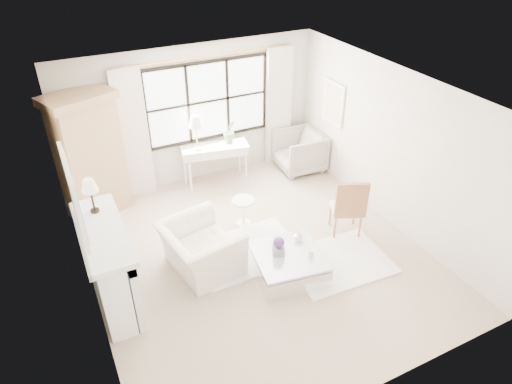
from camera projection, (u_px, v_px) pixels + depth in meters
floor at (258, 254)px, 7.36m from camera, size 5.50×5.50×0.00m
ceiling at (258, 95)px, 5.90m from camera, size 5.50×5.50×0.00m
wall_back at (194, 116)px, 8.71m from camera, size 5.00×0.00×5.00m
wall_front at (381, 312)px, 4.56m from camera, size 5.00×0.00×5.00m
wall_left at (79, 230)px, 5.70m from camera, size 0.00×5.50×5.50m
wall_right at (392, 148)px, 7.57m from camera, size 0.00×5.50×5.50m
window_pane at (208, 101)px, 8.67m from camera, size 2.40×0.02×1.50m
window_frame at (208, 101)px, 8.66m from camera, size 2.50×0.04×1.50m
curtain_rod at (206, 56)px, 8.15m from camera, size 3.30×0.04×0.04m
curtain_left at (133, 135)px, 8.25m from camera, size 0.55×0.10×2.47m
curtain_right at (279, 107)px, 9.37m from camera, size 0.55×0.10×2.47m
fireplace at (108, 266)px, 6.16m from camera, size 0.58×1.66×1.26m
mirror_frame at (73, 196)px, 5.45m from camera, size 0.05×1.15×0.95m
mirror_glass at (76, 196)px, 5.46m from camera, size 0.02×1.00×0.80m
art_frame at (334, 103)px, 8.73m from camera, size 0.04×0.62×0.82m
art_canvas at (333, 103)px, 8.72m from camera, size 0.01×0.52×0.72m
mantel_lamp at (89, 187)px, 5.98m from camera, size 0.22×0.22×0.51m
armoire at (90, 155)px, 7.81m from camera, size 1.30×1.06×2.24m
console_table at (216, 164)px, 9.07m from camera, size 1.36×0.69×0.80m
console_lamp at (196, 123)px, 8.43m from camera, size 0.28×0.28×0.69m
orchid_plant at (230, 131)px, 8.86m from camera, size 0.29×0.25×0.47m
side_table at (243, 208)px, 7.88m from camera, size 0.40×0.40×0.51m
rug_left at (246, 251)px, 7.40m from camera, size 1.74×1.25×0.03m
rug_right at (338, 262)px, 7.19m from camera, size 1.62×1.25×0.03m
club_armchair at (201, 249)px, 6.90m from camera, size 1.18×1.30×0.75m
wingback_chair at (300, 151)px, 9.48m from camera, size 0.98×0.95×0.83m
french_chair at (346, 217)px, 7.70m from camera, size 0.63×0.64×1.08m
coffee_table at (288, 264)px, 6.89m from camera, size 1.14×1.14×0.38m
planter_box at (278, 250)px, 6.77m from camera, size 0.22×0.22×0.13m
planter_flowers at (279, 242)px, 6.68m from camera, size 0.17×0.17×0.17m
pillar_candle at (311, 253)px, 6.72m from camera, size 0.08×0.08×0.12m
coffee_vase at (298, 236)px, 7.02m from camera, size 0.20×0.20×0.16m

